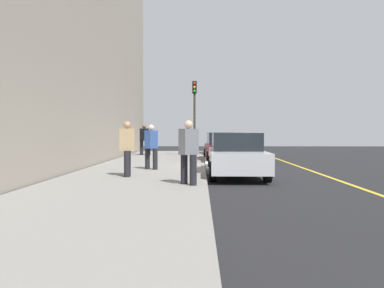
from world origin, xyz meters
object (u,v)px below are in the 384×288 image
Objects in this scene: pedestrian_blue_coat at (151,146)px; rolling_suitcase at (148,150)px; parked_car_white at (220,144)px; traffic_light_pole at (194,105)px; parked_car_silver at (236,155)px; pedestrian_tan_coat at (127,147)px; pedestrian_black_coat at (144,139)px; parked_car_maroon at (224,147)px; pedestrian_grey_coat at (189,150)px.

pedestrian_blue_coat reaches higher than rolling_suitcase.
parked_car_white is 1.02× the size of traffic_light_pole.
parked_car_silver is 2.78× the size of pedestrian_tan_coat.
parked_car_white is at bearing 111.88° from pedestrian_black_coat.
pedestrian_blue_coat is at bearing -107.83° from parked_car_silver.
pedestrian_blue_coat is 0.39× the size of traffic_light_pole.
pedestrian_tan_coat is 10.92m from traffic_light_pole.
parked_car_white and parked_car_silver have the same top height.
pedestrian_tan_coat is at bearing -10.86° from pedestrian_blue_coat.
pedestrian_tan_coat reaches higher than rolling_suitcase.
parked_car_maroon is at bearing -179.63° from parked_car_silver.
parked_car_white is 11.59m from pedestrian_blue_coat.
pedestrian_blue_coat is 8.54m from traffic_light_pole.
pedestrian_black_coat is at bearing -110.30° from traffic_light_pole.
parked_car_white is at bearing 174.14° from pedestrian_grey_coat.
parked_car_maroon is at bearing 150.80° from pedestrian_blue_coat.
pedestrian_black_coat is 0.43× the size of traffic_light_pole.
parked_car_silver is 9.57m from traffic_light_pole.
parked_car_white reaches higher than rolling_suitcase.
pedestrian_grey_coat is (9.73, -1.50, 0.30)m from parked_car_maroon.
parked_car_maroon reaches higher than rolling_suitcase.
parked_car_maroon is 5.06× the size of rolling_suitcase.
parked_car_white is at bearing 179.14° from parked_car_maroon.
parked_car_maroon and parked_car_silver have the same top height.
pedestrian_blue_coat is (9.29, 1.56, -0.10)m from pedestrian_black_coat.
pedestrian_black_coat is 1.11× the size of pedestrian_blue_coat.
parked_car_maroon is 2.78× the size of pedestrian_tan_coat.
pedestrian_tan_coat is 2.77m from pedestrian_grey_coat.
traffic_light_pole is at bearing 61.94° from rolling_suitcase.
pedestrian_tan_coat reaches higher than parked_car_silver.
parked_car_white is 4.66× the size of rolling_suitcase.
parked_car_white is at bearing 165.27° from pedestrian_tan_coat.
parked_car_maroon is 1.00× the size of parked_car_silver.
pedestrian_tan_coat is 1.82× the size of rolling_suitcase.
parked_car_silver is 1.12× the size of traffic_light_pole.
pedestrian_tan_coat is (7.79, -3.48, 0.31)m from parked_car_maroon.
traffic_light_pole reaches higher than pedestrian_black_coat.
parked_car_white and parked_car_maroon have the same top height.
rolling_suitcase is at bearing -118.06° from traffic_light_pole.
parked_car_maroon is 6.38m from parked_car_silver.
pedestrian_black_coat reaches higher than parked_car_white.
parked_car_silver is at bearing 0.37° from parked_car_maroon.
parked_car_maroon is 2.81× the size of pedestrian_grey_coat.
traffic_light_pole is 4.15m from rolling_suitcase.
parked_car_white is 2.38× the size of pedestrian_black_coat.
pedestrian_grey_coat reaches higher than pedestrian_blue_coat.
parked_car_maroon is at bearing 28.91° from traffic_light_pole.
parked_car_maroon is at bearing 45.61° from rolling_suitcase.
traffic_light_pole is 4.55× the size of rolling_suitcase.
pedestrian_grey_coat reaches higher than rolling_suitcase.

